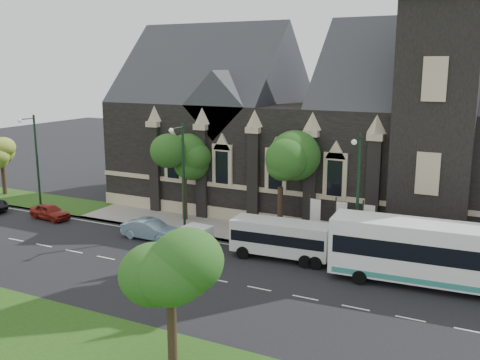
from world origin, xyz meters
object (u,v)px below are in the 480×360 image
Objects in this scene: street_lamp_mid at (182,173)px; banner_flag_right at (366,223)px; tree_walk_far at (4,152)px; street_lamp_near at (357,191)px; tour_coach at (445,255)px; banner_flag_left at (313,216)px; shuttle_bus at (281,237)px; sedan at (151,229)px; car_far_red at (50,212)px; tree_walk_left at (187,156)px; banner_flag_center at (339,219)px; box_trailer at (197,235)px; tree_park_east at (176,268)px; street_lamp_far at (35,157)px; tree_walk_right at (284,164)px.

street_lamp_mid is 2.25× the size of banner_flag_right.
tree_walk_far is 37.95m from street_lamp_near.
banner_flag_left is at bearing 154.78° from tour_coach.
street_lamp_near is 6.19m from shuttle_bus.
street_lamp_mid is 5.12m from sedan.
car_far_red is at bearing -173.11° from street_lamp_mid.
street_lamp_mid is at bearing -63.53° from tree_walk_left.
car_far_red is at bearing -172.74° from banner_flag_right.
banner_flag_center is 2.00m from banner_flag_right.
box_trailer is at bearing 176.34° from tour_coach.
tree_park_east is at bearing -103.11° from street_lamp_near.
street_lamp_mid is at bearing -169.50° from banner_flag_left.
street_lamp_far is at bearing -176.14° from banner_flag_center.
street_lamp_near is at bearing 0.00° from street_lamp_far.
tree_walk_far reaches higher than banner_flag_center.
tree_walk_right is at bearing 161.36° from banner_flag_center.
shuttle_bus is (-1.11, -3.50, -0.81)m from banner_flag_left.
banner_flag_left is 4.00m from banner_flag_right.
street_lamp_mid reaches higher than shuttle_bus.
banner_flag_left is (10.29, 1.91, -2.73)m from street_lamp_mid.
street_lamp_near is at bearing 14.50° from shuttle_bus.
tree_walk_right reaches higher than banner_flag_right.
tree_park_east is 1.00× the size of tree_walk_far.
box_trailer is (-6.69, -0.33, -0.69)m from shuttle_bus.
shuttle_bus reaches higher than box_trailer.
tree_walk_right is at bearing 0.99° from tree_walk_far.
tree_walk_far is (-22.03, -0.53, -1.12)m from tree_walk_left.
banner_flag_center is at bearing -18.64° from tree_walk_right.
sedan is at bearing -88.76° from tree_walk_left.
sedan is (14.33, -2.14, -4.33)m from street_lamp_far.
box_trailer is at bearing 179.02° from shuttle_bus.
banner_flag_left reaches higher than shuttle_bus.
car_far_red is (-33.02, 0.38, -1.48)m from tour_coach.
tour_coach is at bearing -5.71° from shuttle_bus.
tree_walk_far is 44.20m from tour_coach.
street_lamp_near is 2.25× the size of banner_flag_center.
banner_flag_left reaches higher than sedan.
banner_flag_center is (-1.71, 1.91, -2.73)m from street_lamp_near.
street_lamp_far is at bearing 80.94° from sedan.
street_lamp_mid is 13.82m from car_far_red.
banner_flag_center is 10.63m from box_trailer.
tree_park_east is 1.57× the size of banner_flag_center.
banner_flag_center is at bearing 0.00° from banner_flag_left.
street_lamp_mid is 5.28m from box_trailer.
tree_walk_far reaches higher than tour_coach.
street_lamp_mid is 20.33m from tour_coach.
banner_flag_center reaches higher than tour_coach.
street_lamp_mid is 16.00m from street_lamp_far.
banner_flag_left is 0.99× the size of car_far_red.
shuttle_bus is at bearing -161.67° from street_lamp_near.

